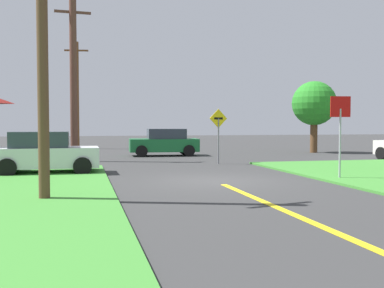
{
  "coord_description": "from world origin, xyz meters",
  "views": [
    {
      "loc": [
        -4.31,
        -14.83,
        1.91
      ],
      "look_at": [
        -0.29,
        2.09,
        1.15
      ],
      "focal_mm": 43.24,
      "sensor_mm": 36.0,
      "label": 1
    }
  ],
  "objects_px": {
    "parked_car_near_building": "(45,153)",
    "car_approaching_junction": "(164,142)",
    "utility_pole_far": "(77,94)",
    "oak_tree_left": "(314,104)",
    "utility_pole_near": "(42,31)",
    "direction_sign": "(218,130)",
    "utility_pole_mid": "(73,79)",
    "stop_sign": "(340,122)"
  },
  "relations": [
    {
      "from": "stop_sign",
      "to": "utility_pole_far",
      "type": "distance_m",
      "value": 24.26
    },
    {
      "from": "utility_pole_mid",
      "to": "direction_sign",
      "type": "xyz_separation_m",
      "value": [
        6.73,
        -3.1,
        -2.55
      ]
    },
    {
      "from": "utility_pole_near",
      "to": "utility_pole_mid",
      "type": "xyz_separation_m",
      "value": [
        0.52,
        12.34,
        -0.01
      ]
    },
    {
      "from": "utility_pole_near",
      "to": "direction_sign",
      "type": "xyz_separation_m",
      "value": [
        7.25,
        9.23,
        -2.55
      ]
    },
    {
      "from": "car_approaching_junction",
      "to": "direction_sign",
      "type": "xyz_separation_m",
      "value": [
        1.53,
        -6.16,
        0.83
      ]
    },
    {
      "from": "parked_car_near_building",
      "to": "car_approaching_junction",
      "type": "bearing_deg",
      "value": 54.73
    },
    {
      "from": "stop_sign",
      "to": "oak_tree_left",
      "type": "xyz_separation_m",
      "value": [
        6.45,
        13.88,
        1.26
      ]
    },
    {
      "from": "utility_pole_mid",
      "to": "utility_pole_far",
      "type": "height_order",
      "value": "utility_pole_mid"
    },
    {
      "from": "stop_sign",
      "to": "car_approaching_junction",
      "type": "relative_size",
      "value": 0.69
    },
    {
      "from": "utility_pole_far",
      "to": "oak_tree_left",
      "type": "distance_m",
      "value": 17.64
    },
    {
      "from": "utility_pole_near",
      "to": "car_approaching_junction",
      "type": "bearing_deg",
      "value": 69.61
    },
    {
      "from": "direction_sign",
      "to": "oak_tree_left",
      "type": "height_order",
      "value": "oak_tree_left"
    },
    {
      "from": "stop_sign",
      "to": "direction_sign",
      "type": "height_order",
      "value": "stop_sign"
    },
    {
      "from": "stop_sign",
      "to": "utility_pole_far",
      "type": "bearing_deg",
      "value": -60.97
    },
    {
      "from": "utility_pole_mid",
      "to": "stop_sign",
      "type": "bearing_deg",
      "value": -48.43
    },
    {
      "from": "stop_sign",
      "to": "oak_tree_left",
      "type": "distance_m",
      "value": 15.36
    },
    {
      "from": "utility_pole_far",
      "to": "utility_pole_mid",
      "type": "bearing_deg",
      "value": -90.13
    },
    {
      "from": "direction_sign",
      "to": "utility_pole_mid",
      "type": "bearing_deg",
      "value": 155.24
    },
    {
      "from": "utility_pole_near",
      "to": "utility_pole_far",
      "type": "bearing_deg",
      "value": 88.73
    },
    {
      "from": "utility_pole_near",
      "to": "utility_pole_far",
      "type": "distance_m",
      "value": 24.68
    },
    {
      "from": "stop_sign",
      "to": "utility_pole_mid",
      "type": "xyz_separation_m",
      "value": [
        -8.97,
        10.11,
        2.19
      ]
    },
    {
      "from": "parked_car_near_building",
      "to": "utility_pole_near",
      "type": "distance_m",
      "value": 7.28
    },
    {
      "from": "stop_sign",
      "to": "utility_pole_near",
      "type": "distance_m",
      "value": 9.99
    },
    {
      "from": "utility_pole_near",
      "to": "utility_pole_far",
      "type": "height_order",
      "value": "utility_pole_far"
    },
    {
      "from": "oak_tree_left",
      "to": "car_approaching_junction",
      "type": "bearing_deg",
      "value": -175.99
    },
    {
      "from": "utility_pole_far",
      "to": "oak_tree_left",
      "type": "bearing_deg",
      "value": -29.11
    },
    {
      "from": "utility_pole_mid",
      "to": "utility_pole_far",
      "type": "distance_m",
      "value": 12.34
    },
    {
      "from": "parked_car_near_building",
      "to": "direction_sign",
      "type": "xyz_separation_m",
      "value": [
        7.71,
        2.8,
        0.83
      ]
    },
    {
      "from": "car_approaching_junction",
      "to": "utility_pole_mid",
      "type": "bearing_deg",
      "value": 33.5
    },
    {
      "from": "car_approaching_junction",
      "to": "stop_sign",
      "type": "bearing_deg",
      "value": 109.05
    },
    {
      "from": "stop_sign",
      "to": "utility_pole_near",
      "type": "relative_size",
      "value": 0.35
    },
    {
      "from": "utility_pole_near",
      "to": "oak_tree_left",
      "type": "xyz_separation_m",
      "value": [
        15.94,
        16.11,
        -0.94
      ]
    },
    {
      "from": "parked_car_near_building",
      "to": "utility_pole_far",
      "type": "distance_m",
      "value": 18.58
    },
    {
      "from": "oak_tree_left",
      "to": "utility_pole_mid",
      "type": "bearing_deg",
      "value": -166.26
    },
    {
      "from": "car_approaching_junction",
      "to": "parked_car_near_building",
      "type": "distance_m",
      "value": 10.89
    },
    {
      "from": "stop_sign",
      "to": "utility_pole_near",
      "type": "bearing_deg",
      "value": 20.54
    },
    {
      "from": "stop_sign",
      "to": "car_approaching_junction",
      "type": "distance_m",
      "value": 13.74
    },
    {
      "from": "parked_car_near_building",
      "to": "utility_pole_mid",
      "type": "distance_m",
      "value": 6.87
    },
    {
      "from": "utility_pole_near",
      "to": "direction_sign",
      "type": "bearing_deg",
      "value": 51.86
    },
    {
      "from": "utility_pole_mid",
      "to": "oak_tree_left",
      "type": "height_order",
      "value": "utility_pole_mid"
    },
    {
      "from": "utility_pole_near",
      "to": "direction_sign",
      "type": "height_order",
      "value": "utility_pole_near"
    },
    {
      "from": "utility_pole_mid",
      "to": "car_approaching_junction",
      "type": "bearing_deg",
      "value": 30.41
    }
  ]
}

